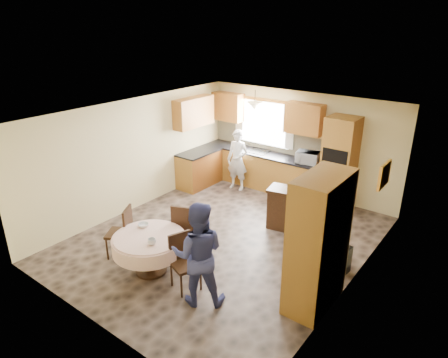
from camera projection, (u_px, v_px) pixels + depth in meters
floor at (225, 239)px, 7.93m from camera, size 5.00×6.00×0.01m
ceiling at (225, 115)px, 6.99m from camera, size 5.00×6.00×0.01m
wall_back at (300, 143)px, 9.67m from camera, size 5.00×0.02×2.50m
wall_front at (88, 249)px, 5.25m from camera, size 5.00×0.02×2.50m
wall_left at (135, 155)px, 8.86m from camera, size 0.02×6.00×2.50m
wall_right at (356, 218)px, 6.06m from camera, size 0.02×6.00×2.50m
window at (265, 123)px, 10.08m from camera, size 1.40×0.03×1.10m
curtain_left at (239, 117)px, 10.45m from camera, size 0.22×0.02×1.15m
curtain_right at (290, 126)px, 9.61m from camera, size 0.22×0.02×1.15m
base_cab_back at (262, 170)px, 10.23m from camera, size 3.30×0.60×0.88m
counter_back at (263, 153)px, 10.06m from camera, size 3.30×0.64×0.04m
base_cab_left at (199, 169)px, 10.32m from camera, size 0.60×1.20×0.88m
counter_left at (199, 152)px, 10.15m from camera, size 0.64×1.20×0.04m
backsplash at (269, 140)px, 10.17m from camera, size 3.30×0.02×0.55m
wall_cab_left at (228, 107)px, 10.45m from camera, size 0.85×0.33×0.72m
wall_cab_right at (304, 119)px, 9.22m from camera, size 0.90×0.33×0.72m
wall_cab_side at (194, 112)px, 9.85m from camera, size 0.33×1.20×0.72m
oven_tower at (339, 164)px, 8.87m from camera, size 0.66×0.62×2.12m
oven_upper at (334, 159)px, 8.56m from camera, size 0.56×0.01×0.45m
oven_lower at (332, 181)px, 8.75m from camera, size 0.56×0.01×0.45m
pendant at (255, 106)px, 9.54m from camera, size 0.36×0.36×0.18m
sideboard at (295, 212)px, 8.12m from camera, size 1.22×0.68×0.82m
space_heater at (339, 258)px, 6.85m from camera, size 0.39×0.29×0.49m
cupboard at (318, 243)px, 5.78m from camera, size 0.55×1.10×2.10m
dining_table at (149, 244)px, 6.72m from camera, size 1.23×1.23×0.70m
chair_left at (123, 230)px, 7.19m from camera, size 0.57×0.57×0.97m
chair_back at (185, 227)px, 7.22m from camera, size 0.58×0.58×1.02m
chair_right at (183, 258)px, 6.36m from camera, size 0.52×0.52×0.93m
framed_picture at (384, 175)px, 6.97m from camera, size 0.06×0.54×0.45m
microwave at (307, 158)px, 9.26m from camera, size 0.57×0.44×0.28m
person_sink at (238, 160)px, 9.98m from camera, size 0.60×0.43×1.54m
person_dining at (198, 254)px, 5.90m from camera, size 1.03×0.99×1.67m
bowl_sideboard at (285, 189)px, 8.11m from camera, size 0.26×0.26×0.05m
bottle_sideboard at (310, 190)px, 7.75m from camera, size 0.12×0.12×0.30m
cup_table at (152, 242)px, 6.38m from camera, size 0.15×0.15×0.10m
bowl_table at (143, 225)px, 6.94m from camera, size 0.19×0.19×0.06m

